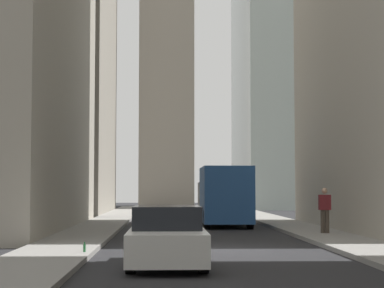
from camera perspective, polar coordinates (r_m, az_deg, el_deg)
ground_plane at (r=20.62m, az=1.83°, el=-8.81°), size 135.00×135.00×0.00m
sidewalk_right at (r=20.79m, az=-10.78°, el=-8.51°), size 90.00×2.20×0.14m
sidewalk_left at (r=21.40m, az=14.07°, el=-8.33°), size 90.00×2.20×0.14m
building_right_far at (r=52.45m, az=-12.40°, el=10.84°), size 14.83×10.50×29.83m
delivery_truck at (r=33.52m, az=2.67°, el=-4.34°), size 6.46×2.25×2.84m
sedan_white at (r=16.32m, az=-2.08°, el=-7.82°), size 4.30×1.78×1.42m
pedestrian at (r=26.74m, az=10.98°, el=-5.27°), size 0.26×0.44×1.71m
discarded_bottle at (r=18.71m, az=-8.93°, el=-8.52°), size 0.07×0.07×0.27m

